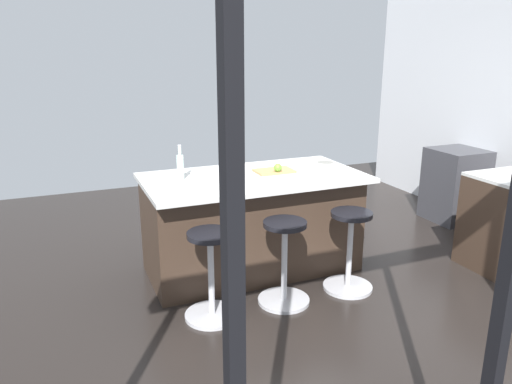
{
  "coord_description": "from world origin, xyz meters",
  "views": [
    {
      "loc": [
        2.0,
        3.83,
        2.07
      ],
      "look_at": [
        0.35,
        -0.17,
        0.81
      ],
      "focal_mm": 34.52,
      "sensor_mm": 36.0,
      "label": 1
    }
  ],
  "objects_px": {
    "stool_middle": "(284,265)",
    "apple_green": "(278,168)",
    "stool_near_camera": "(211,278)",
    "fruit_bowl": "(325,165)",
    "water_bottle": "(180,166)",
    "kitchen_island": "(252,222)",
    "cutting_board": "(274,171)",
    "stool_by_window": "(349,253)",
    "oven_range": "(455,185)"
  },
  "relations": [
    {
      "from": "kitchen_island",
      "to": "water_bottle",
      "type": "height_order",
      "value": "water_bottle"
    },
    {
      "from": "kitchen_island",
      "to": "fruit_bowl",
      "type": "distance_m",
      "value": 0.89
    },
    {
      "from": "oven_range",
      "to": "fruit_bowl",
      "type": "distance_m",
      "value": 2.27
    },
    {
      "from": "stool_by_window",
      "to": "stool_near_camera",
      "type": "relative_size",
      "value": 1.0
    },
    {
      "from": "kitchen_island",
      "to": "stool_by_window",
      "type": "height_order",
      "value": "kitchen_island"
    },
    {
      "from": "cutting_board",
      "to": "fruit_bowl",
      "type": "height_order",
      "value": "fruit_bowl"
    },
    {
      "from": "stool_by_window",
      "to": "stool_near_camera",
      "type": "height_order",
      "value": "same"
    },
    {
      "from": "fruit_bowl",
      "to": "oven_range",
      "type": "bearing_deg",
      "value": -167.62
    },
    {
      "from": "stool_by_window",
      "to": "cutting_board",
      "type": "xyz_separation_m",
      "value": [
        0.41,
        -0.73,
        0.62
      ]
    },
    {
      "from": "stool_by_window",
      "to": "water_bottle",
      "type": "height_order",
      "value": "water_bottle"
    },
    {
      "from": "stool_near_camera",
      "to": "apple_green",
      "type": "xyz_separation_m",
      "value": [
        -0.87,
        -0.65,
        0.67
      ]
    },
    {
      "from": "oven_range",
      "to": "stool_by_window",
      "type": "relative_size",
      "value": 1.23
    },
    {
      "from": "apple_green",
      "to": "stool_near_camera",
      "type": "bearing_deg",
      "value": 36.82
    },
    {
      "from": "stool_middle",
      "to": "stool_near_camera",
      "type": "distance_m",
      "value": 0.64
    },
    {
      "from": "kitchen_island",
      "to": "oven_range",
      "type": "bearing_deg",
      "value": -172.35
    },
    {
      "from": "kitchen_island",
      "to": "stool_by_window",
      "type": "distance_m",
      "value": 0.97
    },
    {
      "from": "water_bottle",
      "to": "apple_green",
      "type": "bearing_deg",
      "value": 170.9
    },
    {
      "from": "apple_green",
      "to": "stool_by_window",
      "type": "bearing_deg",
      "value": 121.67
    },
    {
      "from": "stool_middle",
      "to": "water_bottle",
      "type": "height_order",
      "value": "water_bottle"
    },
    {
      "from": "kitchen_island",
      "to": "water_bottle",
      "type": "relative_size",
      "value": 6.46
    },
    {
      "from": "cutting_board",
      "to": "apple_green",
      "type": "distance_m",
      "value": 0.09
    },
    {
      "from": "stool_middle",
      "to": "apple_green",
      "type": "distance_m",
      "value": 0.96
    },
    {
      "from": "apple_green",
      "to": "water_bottle",
      "type": "xyz_separation_m",
      "value": [
        0.89,
        -0.14,
        0.06
      ]
    },
    {
      "from": "oven_range",
      "to": "kitchen_island",
      "type": "relative_size",
      "value": 0.44
    },
    {
      "from": "stool_near_camera",
      "to": "fruit_bowl",
      "type": "bearing_deg",
      "value": -155.26
    },
    {
      "from": "kitchen_island",
      "to": "fruit_bowl",
      "type": "bearing_deg",
      "value": 173.32
    },
    {
      "from": "cutting_board",
      "to": "water_bottle",
      "type": "distance_m",
      "value": 0.9
    },
    {
      "from": "cutting_board",
      "to": "stool_middle",
      "type": "bearing_deg",
      "value": 72.33
    },
    {
      "from": "water_bottle",
      "to": "fruit_bowl",
      "type": "relative_size",
      "value": 1.62
    },
    {
      "from": "water_bottle",
      "to": "fruit_bowl",
      "type": "distance_m",
      "value": 1.4
    },
    {
      "from": "stool_near_camera",
      "to": "water_bottle",
      "type": "relative_size",
      "value": 2.32
    },
    {
      "from": "oven_range",
      "to": "water_bottle",
      "type": "relative_size",
      "value": 2.87
    },
    {
      "from": "kitchen_island",
      "to": "water_bottle",
      "type": "xyz_separation_m",
      "value": [
        0.65,
        -0.08,
        0.59
      ]
    },
    {
      "from": "apple_green",
      "to": "fruit_bowl",
      "type": "distance_m",
      "value": 0.5
    },
    {
      "from": "cutting_board",
      "to": "oven_range",
      "type": "bearing_deg",
      "value": -171.96
    },
    {
      "from": "kitchen_island",
      "to": "apple_green",
      "type": "xyz_separation_m",
      "value": [
        -0.23,
        0.06,
        0.53
      ]
    },
    {
      "from": "stool_near_camera",
      "to": "fruit_bowl",
      "type": "xyz_separation_m",
      "value": [
        -1.37,
        -0.63,
        0.65
      ]
    },
    {
      "from": "stool_near_camera",
      "to": "apple_green",
      "type": "height_order",
      "value": "apple_green"
    },
    {
      "from": "cutting_board",
      "to": "apple_green",
      "type": "xyz_separation_m",
      "value": [
        -0.0,
        0.08,
        0.05
      ]
    },
    {
      "from": "kitchen_island",
      "to": "fruit_bowl",
      "type": "height_order",
      "value": "fruit_bowl"
    },
    {
      "from": "stool_middle",
      "to": "apple_green",
      "type": "xyz_separation_m",
      "value": [
        -0.23,
        -0.65,
        0.67
      ]
    },
    {
      "from": "oven_range",
      "to": "cutting_board",
      "type": "relative_size",
      "value": 2.49
    },
    {
      "from": "kitchen_island",
      "to": "stool_near_camera",
      "type": "relative_size",
      "value": 2.78
    },
    {
      "from": "fruit_bowl",
      "to": "water_bottle",
      "type": "bearing_deg",
      "value": -6.81
    },
    {
      "from": "apple_green",
      "to": "cutting_board",
      "type": "bearing_deg",
      "value": -87.93
    },
    {
      "from": "kitchen_island",
      "to": "stool_middle",
      "type": "relative_size",
      "value": 2.78
    },
    {
      "from": "apple_green",
      "to": "stool_middle",
      "type": "bearing_deg",
      "value": 70.23
    },
    {
      "from": "kitchen_island",
      "to": "stool_by_window",
      "type": "xyz_separation_m",
      "value": [
        -0.64,
        0.71,
        -0.14
      ]
    },
    {
      "from": "stool_near_camera",
      "to": "kitchen_island",
      "type": "bearing_deg",
      "value": -131.69
    },
    {
      "from": "stool_middle",
      "to": "stool_near_camera",
      "type": "bearing_deg",
      "value": 0.0
    }
  ]
}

